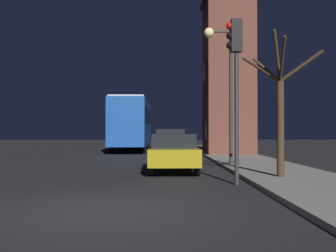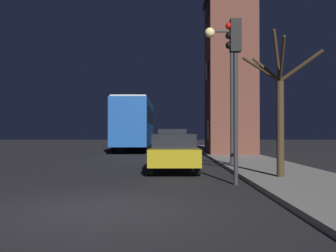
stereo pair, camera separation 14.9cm
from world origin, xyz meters
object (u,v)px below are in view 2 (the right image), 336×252
Objects in this scene: streetlamp at (221,70)px; traffic_light at (233,66)px; bus at (134,121)px; car_mid_lane at (170,142)px; car_near_lane at (172,152)px; bare_tree at (278,109)px.

streetlamp reaches higher than traffic_light.
bus reaches higher than car_mid_lane.
traffic_light is 1.19× the size of car_mid_lane.
traffic_light is at bearing -64.24° from car_near_lane.
traffic_light is at bearing -76.83° from bus.
car_near_lane is (-3.11, 2.60, -1.39)m from bare_tree.
bare_tree reaches higher than car_mid_lane.
car_near_lane is 1.08× the size of car_mid_lane.
car_mid_lane is (-1.59, 11.38, -2.43)m from traffic_light.
bare_tree is at bearing -71.92° from bus.
streetlamp is at bearing 85.09° from traffic_light.
traffic_light is 2.01m from bare_tree.
traffic_light reaches higher than bare_tree.
streetlamp is at bearing -71.97° from car_mid_lane.
bus is at bearing 103.17° from traffic_light.
car_near_lane is at bearing -79.84° from bus.
traffic_light is at bearing -152.48° from bare_tree.
streetlamp is 4.88m from bare_tree.
bus is 15.66m from car_near_lane.
streetlamp is at bearing 103.36° from bare_tree.
traffic_light is 1.08× the size of bare_tree.
car_mid_lane is at bearing -69.18° from bus.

